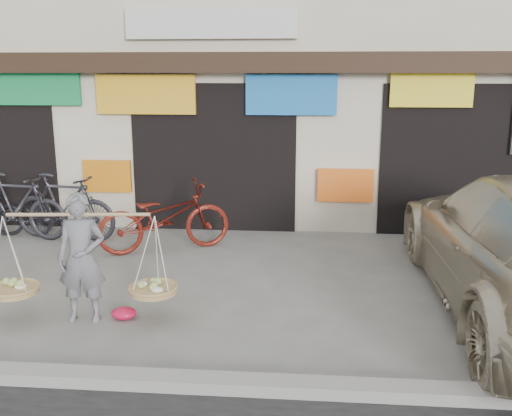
# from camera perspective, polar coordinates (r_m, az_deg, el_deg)

# --- Properties ---
(ground) EXTENTS (70.00, 70.00, 0.00)m
(ground) POSITION_cam_1_polar(r_m,az_deg,el_deg) (7.54, -8.24, -9.30)
(ground) COLOR gray
(ground) RESTS_ON ground
(kerb) EXTENTS (70.00, 0.25, 0.12)m
(kerb) POSITION_cam_1_polar(r_m,az_deg,el_deg) (5.78, -12.86, -16.33)
(kerb) COLOR gray
(kerb) RESTS_ON ground
(shophouse_block) EXTENTS (14.00, 6.32, 7.00)m
(shophouse_block) POSITION_cam_1_polar(r_m,az_deg,el_deg) (13.29, -2.35, 15.86)
(shophouse_block) COLOR beige
(shophouse_block) RESTS_ON ground
(street_vendor) EXTENTS (2.20, 0.71, 1.55)m
(street_vendor) POSITION_cam_1_polar(r_m,az_deg,el_deg) (7.01, -17.00, -5.34)
(street_vendor) COLOR slate
(street_vendor) RESTS_ON ground
(bike_1) EXTENTS (2.02, 0.87, 1.18)m
(bike_1) POSITION_cam_1_polar(r_m,az_deg,el_deg) (10.54, -18.64, 0.12)
(bike_1) COLOR #2D2C32
(bike_1) RESTS_ON ground
(bike_2) EXTENTS (2.29, 1.59, 1.14)m
(bike_2) POSITION_cam_1_polar(r_m,az_deg,el_deg) (9.47, -9.15, -0.91)
(bike_2) COLOR maroon
(bike_2) RESTS_ON ground
(bike_3) EXTENTS (2.02, 0.87, 1.18)m
(bike_3) POSITION_cam_1_polar(r_m,az_deg,el_deg) (10.92, -22.82, 0.20)
(bike_3) COLOR #2D2C32
(bike_3) RESTS_ON ground
(red_bag) EXTENTS (0.31, 0.25, 0.14)m
(red_bag) POSITION_cam_1_polar(r_m,az_deg,el_deg) (7.15, -13.07, -10.21)
(red_bag) COLOR red
(red_bag) RESTS_ON ground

